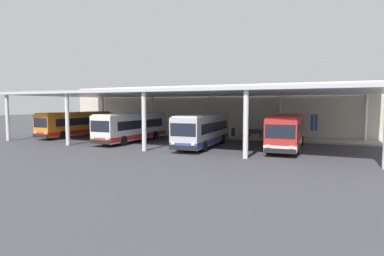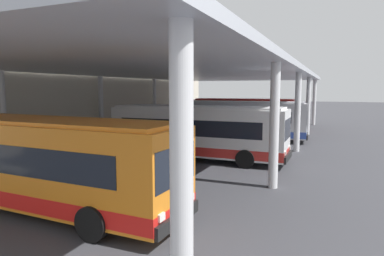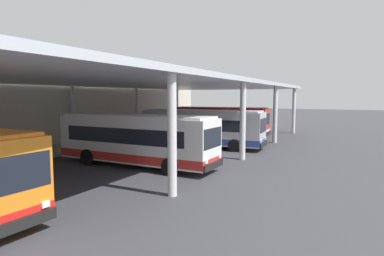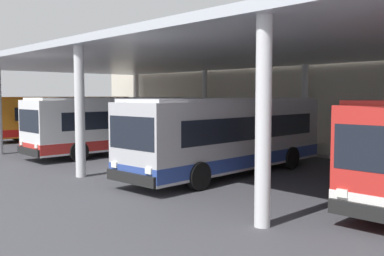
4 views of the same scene
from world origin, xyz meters
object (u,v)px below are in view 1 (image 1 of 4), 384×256
object	(u,v)px
bus_middle_bay	(203,130)
bus_far_bay	(287,131)
bus_second_bay	(132,127)
banner_sign	(314,124)
bench_waiting	(255,133)
bus_nearest_bay	(76,124)
trash_bin	(233,132)

from	to	relation	value
bus_middle_bay	bus_far_bay	distance (m)	7.90
bus_middle_bay	bus_far_bay	xyz separation A→B (m)	(7.73, 1.66, 0.00)
bus_second_bay	bus_middle_bay	size ratio (longest dim) A/B	0.99
bus_second_bay	banner_sign	distance (m)	20.15
bus_second_bay	bench_waiting	bearing A→B (deg)	38.10
bench_waiting	banner_sign	size ratio (longest dim) A/B	0.56
bus_second_bay	bench_waiting	distance (m)	14.84
bus_nearest_bay	bus_second_bay	world-z (taller)	same
bus_second_bay	bench_waiting	world-z (taller)	bus_second_bay
bus_nearest_bay	bus_far_bay	size ratio (longest dim) A/B	1.00
bench_waiting	bus_far_bay	bearing A→B (deg)	-58.55
bus_second_bay	trash_bin	size ratio (longest dim) A/B	10.75
bus_second_bay	bus_middle_bay	xyz separation A→B (m)	(8.69, -0.30, 0.00)
bus_nearest_bay	bench_waiting	bearing A→B (deg)	19.00
bus_second_bay	bus_middle_bay	bearing A→B (deg)	-2.00
bus_second_bay	bus_middle_bay	world-z (taller)	same
bus_middle_bay	bus_far_bay	world-z (taller)	same
bus_nearest_bay	bus_second_bay	bearing A→B (deg)	-9.50
bus_nearest_bay	bus_middle_bay	size ratio (longest dim) A/B	0.99
bus_middle_bay	trash_bin	xyz separation A→B (m)	(0.16, 9.43, -0.98)
trash_bin	banner_sign	xyz separation A→B (m)	(9.52, -0.86, 1.30)
bus_nearest_bay	banner_sign	bearing A→B (deg)	13.06
bus_second_bay	banner_sign	size ratio (longest dim) A/B	3.29
trash_bin	banner_sign	size ratio (longest dim) A/B	0.31
bus_far_bay	trash_bin	xyz separation A→B (m)	(-7.57, 7.77, -0.98)
bus_middle_bay	bus_far_bay	size ratio (longest dim) A/B	1.00
bus_second_bay	bus_far_bay	world-z (taller)	same
bus_second_bay	bus_far_bay	size ratio (longest dim) A/B	0.99
bench_waiting	banner_sign	xyz separation A→B (m)	(6.72, -0.88, 1.32)
bus_far_bay	trash_bin	distance (m)	10.89
bus_far_bay	banner_sign	xyz separation A→B (m)	(1.96, 6.91, 0.32)
bus_nearest_bay	bus_middle_bay	xyz separation A→B (m)	(18.71, -1.98, 0.00)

